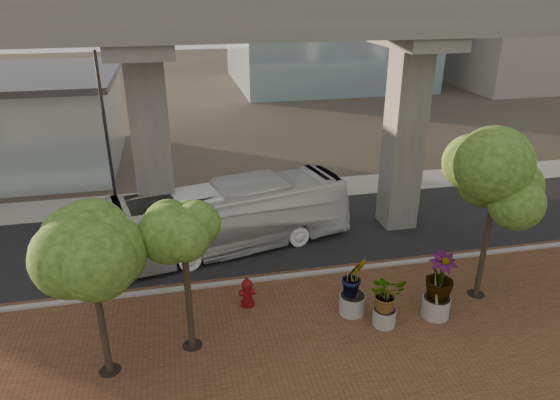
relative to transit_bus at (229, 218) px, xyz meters
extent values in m
plane|color=#363027|center=(2.87, -1.14, -1.63)|extent=(160.00, 160.00, 0.00)
cube|color=brown|center=(2.87, -9.14, -1.60)|extent=(70.00, 13.00, 0.06)
cube|color=black|center=(2.87, 0.86, -1.61)|extent=(90.00, 8.00, 0.04)
cube|color=#A09D95|center=(2.87, -3.14, -1.55)|extent=(70.00, 0.25, 0.16)
cube|color=#A09D95|center=(2.87, 6.36, -1.60)|extent=(90.00, 3.00, 0.06)
cube|color=gray|center=(2.87, -0.74, 8.87)|extent=(72.00, 2.40, 1.80)
cube|color=gray|center=(2.87, 2.46, 8.87)|extent=(72.00, 2.40, 1.80)
imported|color=white|center=(0.00, 0.00, 0.00)|extent=(11.98, 5.18, 3.25)
cylinder|color=maroon|center=(0.13, -4.77, -1.50)|extent=(0.55, 0.55, 0.12)
cylinder|color=maroon|center=(0.13, -4.77, -1.06)|extent=(0.37, 0.37, 0.88)
sphere|color=maroon|center=(0.13, -4.77, -0.62)|extent=(0.43, 0.43, 0.43)
cylinder|color=maroon|center=(0.13, -4.77, -0.42)|extent=(0.12, 0.12, 0.15)
cylinder|color=maroon|center=(0.13, -4.77, -0.99)|extent=(0.61, 0.24, 0.24)
cylinder|color=#ACA89C|center=(4.87, -7.02, -1.23)|extent=(0.85, 0.85, 0.66)
imported|color=#2E4D14|center=(4.87, -7.02, -0.19)|extent=(1.89, 1.89, 1.42)
cylinder|color=#AAA699|center=(6.97, -6.94, -1.17)|extent=(1.02, 1.02, 0.80)
imported|color=#2E4D14|center=(6.97, -6.94, 0.17)|extent=(2.50, 2.50, 1.88)
cylinder|color=#A39B93|center=(3.96, -6.08, -1.18)|extent=(0.99, 0.99, 0.77)
imported|color=#2E4D14|center=(3.96, -6.08, 0.02)|extent=(2.19, 2.19, 1.64)
cylinder|color=#3F3324|center=(-4.81, -7.40, 0.13)|extent=(0.22, 0.22, 3.38)
cylinder|color=black|center=(-4.81, -7.40, -1.56)|extent=(0.70, 0.70, 0.01)
cylinder|color=#3F3324|center=(-2.11, -6.72, 0.11)|extent=(0.22, 0.22, 3.35)
cylinder|color=black|center=(-2.11, -6.72, -1.56)|extent=(0.70, 0.70, 0.01)
cylinder|color=#3F3324|center=(9.31, -5.99, 0.26)|extent=(0.22, 0.22, 3.66)
cylinder|color=black|center=(9.31, -5.99, -1.56)|extent=(0.70, 0.70, 0.01)
cylinder|color=#292A2E|center=(-5.45, 4.36, 2.96)|extent=(0.16, 0.16, 9.09)
cube|color=#292A2E|center=(-5.45, 3.79, 7.51)|extent=(0.17, 1.14, 0.17)
cube|color=silver|center=(-5.45, 3.22, 7.39)|extent=(0.45, 0.23, 0.14)
cylinder|color=#2B2C30|center=(10.95, 5.43, 2.03)|extent=(0.13, 0.13, 7.23)
cube|color=#2B2C30|center=(10.95, 4.98, 5.64)|extent=(0.14, 0.90, 0.14)
cube|color=silver|center=(10.95, 4.52, 5.55)|extent=(0.36, 0.18, 0.11)
camera|label=1|loc=(-2.06, -20.96, 10.05)|focal=32.00mm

